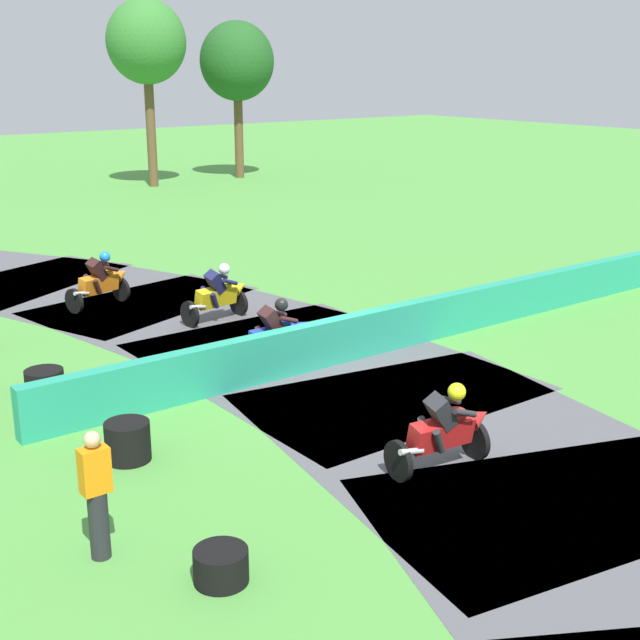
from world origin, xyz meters
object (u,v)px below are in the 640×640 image
Objects in this scene: motorcycle_lead_red at (446,428)px; motorcycle_trailing_yellow at (219,293)px; motorcycle_chase_blue at (277,334)px; tire_stack_far at (44,381)px; tire_stack_mid_b at (128,441)px; motorcycle_fourth_orange at (101,280)px; track_marshal at (97,495)px; tire_stack_mid_a at (221,566)px.

motorcycle_lead_red reaches higher than motorcycle_trailing_yellow.
motorcycle_trailing_yellow is at bearing 81.40° from motorcycle_lead_red.
motorcycle_lead_red is at bearing -96.45° from motorcycle_chase_blue.
tire_stack_far is at bearing 118.02° from motorcycle_lead_red.
motorcycle_chase_blue is 2.49× the size of tire_stack_mid_b.
motorcycle_lead_red is at bearing -88.19° from motorcycle_fourth_orange.
motorcycle_chase_blue reaches higher than tire_stack_mid_b.
tire_stack_mid_b is at bearing 139.03° from motorcycle_lead_red.
track_marshal reaches higher than tire_stack_mid_b.
tire_stack_far is (0.02, 3.53, -0.10)m from tire_stack_mid_b.
motorcycle_fourth_orange reaches higher than motorcycle_lead_red.
tire_stack_mid_a is 3.61m from tire_stack_mid_b.
tire_stack_mid_b is at bearing 58.01° from track_marshal.
tire_stack_mid_b is (-4.82, -5.47, -0.35)m from motorcycle_trailing_yellow.
tire_stack_mid_b is at bearing 81.62° from tire_stack_mid_a.
motorcycle_chase_blue reaches higher than motorcycle_lead_red.
tire_stack_mid_a is at bearing -129.25° from motorcycle_chase_blue.
motorcycle_chase_blue is at bearing -19.12° from tire_stack_far.
track_marshal is (-4.94, 0.80, 0.17)m from motorcycle_lead_red.
motorcycle_chase_blue reaches higher than motorcycle_fourth_orange.
motorcycle_lead_red is 1.01× the size of motorcycle_chase_blue.
motorcycle_lead_red is at bearing 7.09° from tire_stack_mid_a.
motorcycle_trailing_yellow is (0.71, 3.36, -0.01)m from motorcycle_chase_blue.
tire_stack_mid_a is 0.94× the size of tire_stack_mid_b.
motorcycle_chase_blue is 2.64× the size of tire_stack_mid_a.
track_marshal reaches higher than motorcycle_chase_blue.
motorcycle_trailing_yellow is at bearing 78.15° from motorcycle_chase_blue.
motorcycle_fourth_orange is (-0.94, 6.10, -0.01)m from motorcycle_chase_blue.
motorcycle_chase_blue is at bearing -101.85° from motorcycle_trailing_yellow.
track_marshal is (-4.58, -10.47, 0.16)m from motorcycle_fourth_orange.
tire_stack_mid_a is (-5.35, -9.04, -0.45)m from motorcycle_trailing_yellow.
tire_stack_mid_a is at bearing -172.91° from motorcycle_lead_red.
tire_stack_mid_a is at bearing -55.92° from track_marshal.
motorcycle_trailing_yellow is at bearing -58.97° from motorcycle_fourth_orange.
tire_stack_mid_a is at bearing -107.43° from motorcycle_fourth_orange.
motorcycle_lead_red is 1.01× the size of motorcycle_trailing_yellow.
motorcycle_trailing_yellow is 2.49× the size of tire_stack_mid_b.
tire_stack_mid_b is at bearing -131.37° from motorcycle_trailing_yellow.
tire_stack_mid_a is (-4.64, -5.68, -0.46)m from motorcycle_chase_blue.
motorcycle_lead_red is at bearing -9.25° from track_marshal.
motorcycle_lead_red is 5.01m from track_marshal.
motorcycle_trailing_yellow is 10.51m from tire_stack_mid_a.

